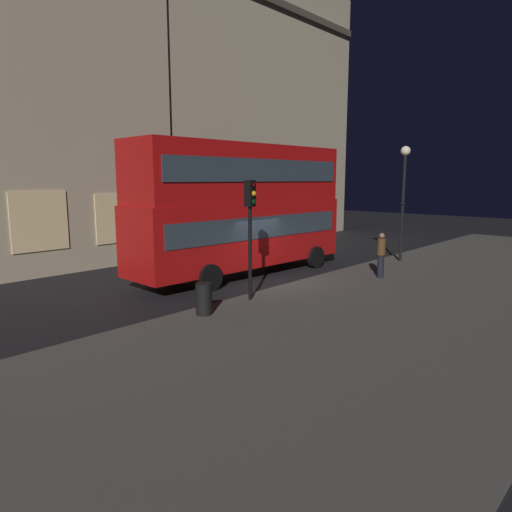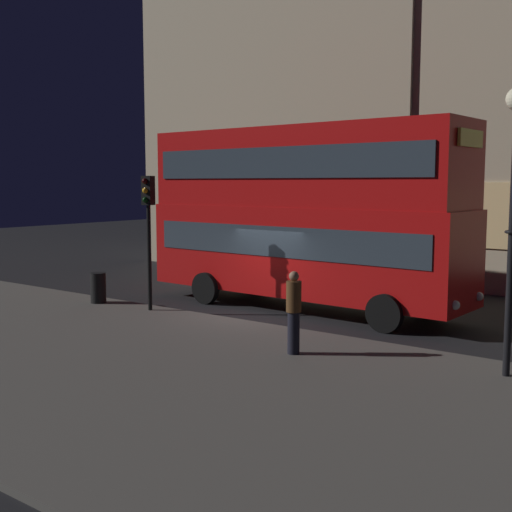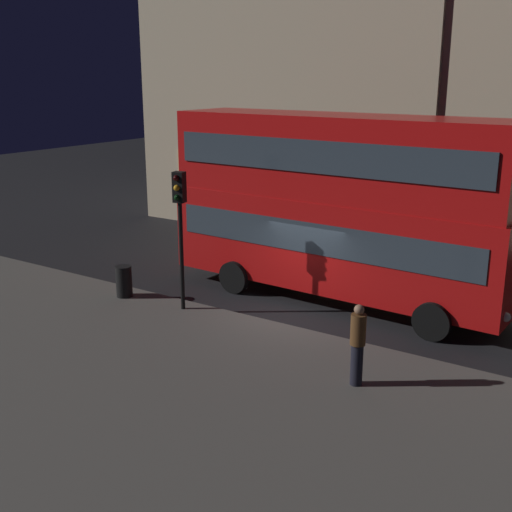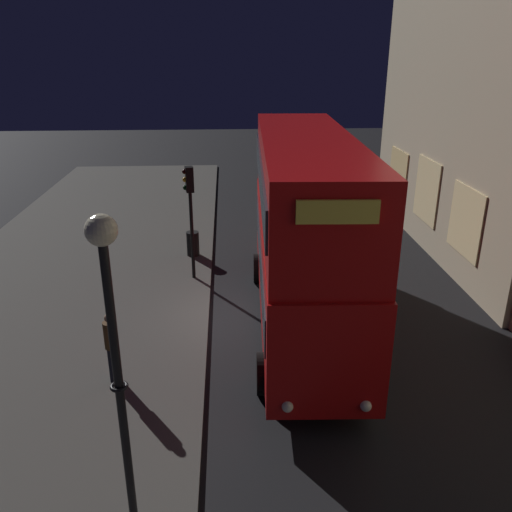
{
  "view_description": "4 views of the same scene",
  "coord_description": "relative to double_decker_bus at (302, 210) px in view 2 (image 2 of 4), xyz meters",
  "views": [
    {
      "loc": [
        -13.8,
        -11.76,
        4.13
      ],
      "look_at": [
        -1.13,
        -0.27,
        1.26
      ],
      "focal_mm": 32.29,
      "sensor_mm": 36.0,
      "label": 1
    },
    {
      "loc": [
        11.15,
        -14.86,
        3.9
      ],
      "look_at": [
        -0.61,
        0.83,
        1.68
      ],
      "focal_mm": 45.58,
      "sensor_mm": 36.0,
      "label": 2
    },
    {
      "loc": [
        8.54,
        -14.97,
        6.67
      ],
      "look_at": [
        -1.19,
        -0.1,
        1.62
      ],
      "focal_mm": 45.12,
      "sensor_mm": 36.0,
      "label": 3
    },
    {
      "loc": [
        14.42,
        -0.27,
        7.74
      ],
      "look_at": [
        -0.57,
        0.58,
        1.77
      ],
      "focal_mm": 36.88,
      "sensor_mm": 36.0,
      "label": 4
    }
  ],
  "objects": [
    {
      "name": "ground_plane",
      "position": [
        -0.37,
        -1.9,
        -3.07
      ],
      "size": [
        80.0,
        80.0,
        0.0
      ],
      "primitive_type": "plane",
      "color": "black"
    },
    {
      "name": "building_with_clock",
      "position": [
        -6.07,
        10.8,
        6.34
      ],
      "size": [
        13.83,
        10.13,
        18.82
      ],
      "color": "tan",
      "rests_on": "ground"
    },
    {
      "name": "traffic_light_near_kerb",
      "position": [
        -3.15,
        -3.43,
        -0.09
      ],
      "size": [
        0.36,
        0.39,
        3.98
      ],
      "rotation": [
        0.0,
        0.0,
        0.18
      ],
      "color": "black",
      "rests_on": "sidewalk_slab"
    },
    {
      "name": "pedestrian",
      "position": [
        3.01,
        -5.0,
        -1.99
      ],
      "size": [
        0.34,
        0.34,
        1.85
      ],
      "rotation": [
        0.0,
        0.0,
        0.85
      ],
      "color": "black",
      "rests_on": "sidewalk_slab"
    },
    {
      "name": "litter_bin",
      "position": [
        -5.34,
        -3.55,
        -2.47
      ],
      "size": [
        0.49,
        0.49,
        0.95
      ],
      "primitive_type": "cylinder",
      "color": "black",
      "rests_on": "sidewalk_slab"
    },
    {
      "name": "double_decker_bus",
      "position": [
        0.0,
        0.0,
        0.0
      ],
      "size": [
        10.67,
        3.14,
        5.55
      ],
      "rotation": [
        0.0,
        0.0,
        -0.04
      ],
      "color": "#B20F0F",
      "rests_on": "ground"
    },
    {
      "name": "sidewalk_slab",
      "position": [
        -0.37,
        -7.62,
        -3.01
      ],
      "size": [
        44.0,
        9.62,
        0.12
      ],
      "primitive_type": "cube",
      "color": "#4C4944",
      "rests_on": "ground"
    }
  ]
}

